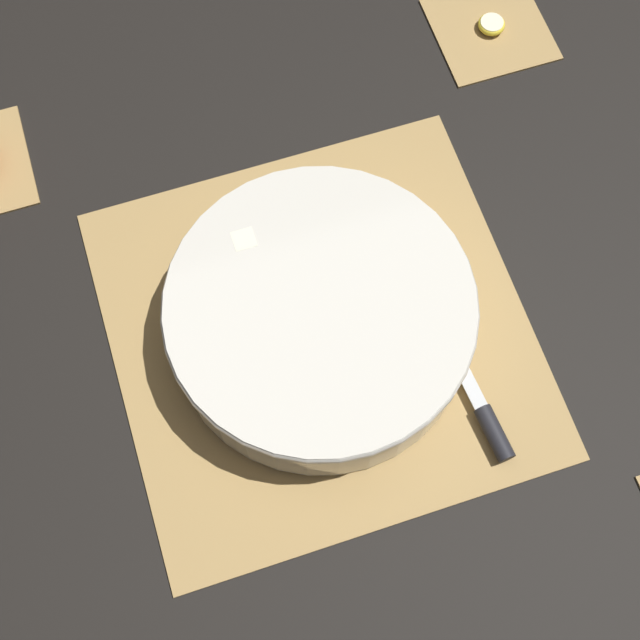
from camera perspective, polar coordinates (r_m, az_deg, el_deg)
name	(u,v)px	position (r m, az deg, el deg)	size (l,w,h in m)	color
ground_plane	(320,332)	(0.91, 0.00, -0.80)	(6.00, 6.00, 0.00)	black
bamboo_mat_center	(320,331)	(0.91, 0.00, -0.73)	(0.42, 0.41, 0.01)	#A8844C
coaster_mat_near_left	(490,29)	(1.12, 10.85, 17.85)	(0.13, 0.13, 0.01)	#A8844C
fruit_salad_bowl	(320,316)	(0.87, 0.00, 0.28)	(0.30, 0.30, 0.07)	silver
paring_knife	(491,426)	(0.88, 10.89, -6.71)	(0.03, 0.14, 0.02)	silver
banana_coin_single	(491,24)	(1.12, 10.92, 18.09)	(0.03, 0.03, 0.01)	#F7EFC6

